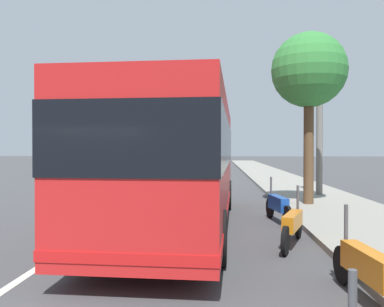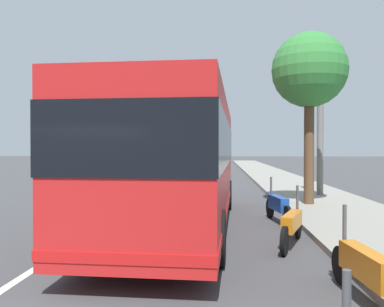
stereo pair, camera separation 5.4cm
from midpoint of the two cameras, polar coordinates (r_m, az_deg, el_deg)
sidewalk_curb at (r=12.37m, az=22.78°, el=-8.73°), size 110.00×3.60×0.14m
lane_divider_line at (r=12.17m, az=-11.23°, el=-9.17°), size 110.00×0.16×0.01m
coach_bus at (r=10.44m, az=-1.71°, el=-0.60°), size 10.47×3.03×3.25m
motorcycle_nearest_curb at (r=5.96m, az=23.96°, el=-15.07°), size 2.25×0.36×1.24m
motorcycle_by_tree at (r=8.88m, az=14.36°, el=-9.87°), size 2.14×0.84×1.24m
motorcycle_far_end at (r=11.53m, az=12.39°, el=-7.38°), size 2.16×0.44×1.25m
car_far_distant at (r=34.23m, az=-5.85°, el=-1.63°), size 4.54×1.92×1.50m
car_oncoming at (r=26.45m, az=-8.46°, el=-2.34°), size 4.46×2.07×1.47m
car_ahead_same_lane at (r=43.24m, az=-2.77°, el=-1.12°), size 4.71×2.13×1.51m
car_behind_bus at (r=40.42m, az=2.74°, el=-1.31°), size 4.23×2.00×1.44m
roadside_tree_mid_block at (r=14.83m, az=16.61°, el=11.17°), size 2.64×2.64×6.18m
utility_pole at (r=17.62m, az=18.03°, el=3.63°), size 0.27×0.27×6.00m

